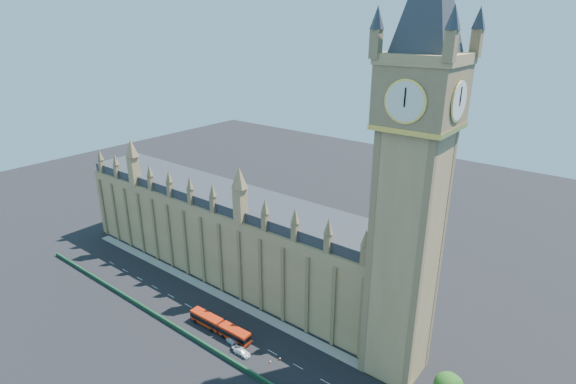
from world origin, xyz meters
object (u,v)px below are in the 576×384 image
Objects in this scene: car_grey at (240,349)px; car_silver at (233,342)px; red_bus at (220,326)px; car_white at (242,352)px.

car_silver is (-3.39, 0.98, -0.14)m from car_grey.
red_bus is at bearing 69.52° from car_grey.
car_white is (1.14, -0.45, -0.07)m from car_grey.
car_grey reaches higher than car_white.
car_silver is at bearing 71.53° from car_white.
car_grey reaches higher than car_silver.
car_grey is (9.45, -2.25, -0.99)m from red_bus.
car_grey is 0.94× the size of car_white.
car_grey is 3.53m from car_silver.
car_grey is 1.17× the size of car_silver.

